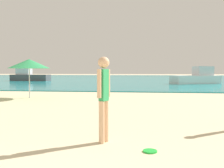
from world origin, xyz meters
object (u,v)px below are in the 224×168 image
boat_near (197,78)px  beach_umbrella (29,64)px  frisbee (150,151)px  person_standing (104,94)px  boat_far (29,76)px

boat_near → beach_umbrella: (-11.13, -14.55, 1.06)m
frisbee → beach_umbrella: (-5.79, 7.73, 1.71)m
person_standing → boat_near: bearing=-170.7°
person_standing → boat_far: 30.32m
boat_far → beach_umbrella: (9.28, -19.52, 1.07)m
boat_far → beach_umbrella: size_ratio=2.48×
boat_near → person_standing: bearing=46.8°
boat_far → beach_umbrella: 21.64m
boat_far → person_standing: bearing=-59.0°
person_standing → beach_umbrella: (-4.92, 7.27, 0.79)m
frisbee → boat_far: 31.15m
frisbee → boat_far: (-15.07, 27.25, 0.64)m
person_standing → boat_near: 22.69m
boat_near → beach_umbrella: bearing=25.3°
frisbee → boat_far: size_ratio=0.05×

